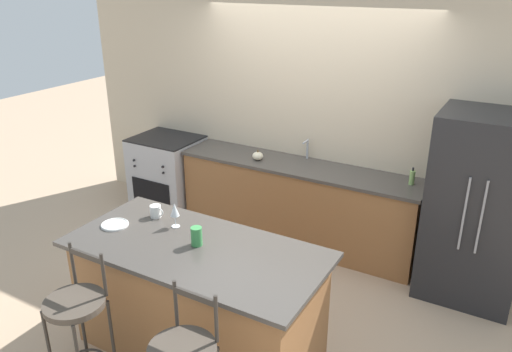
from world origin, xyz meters
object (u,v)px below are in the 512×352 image
bar_stool_near (78,318)px  pumpkin_decoration (258,156)px  refrigerator (477,208)px  dinner_plate (115,224)px  oven_range (168,174)px  wine_glass (175,210)px  tumbler_cup (197,236)px  coffee_mug (156,211)px  soap_bottle (412,177)px

bar_stool_near → pumpkin_decoration: (-0.08, 2.63, 0.32)m
refrigerator → dinner_plate: bearing=-141.8°
oven_range → dinner_plate: dinner_plate is taller
dinner_plate → pumpkin_decoration: bearing=83.5°
pumpkin_decoration → wine_glass: bearing=-82.9°
oven_range → pumpkin_decoration: 1.39m
refrigerator → dinner_plate: refrigerator is taller
tumbler_cup → refrigerator: bearing=47.4°
wine_glass → tumbler_cup: size_ratio=1.41×
refrigerator → wine_glass: (-2.03, -1.71, 0.21)m
coffee_mug → soap_bottle: (1.65, 1.79, -0.00)m
dinner_plate → wine_glass: size_ratio=1.07×
coffee_mug → tumbler_cup: tumbler_cup is taller
coffee_mug → pumpkin_decoration: (0.03, 1.64, -0.03)m
refrigerator → pumpkin_decoration: size_ratio=14.84×
wine_glass → soap_bottle: bearing=52.6°
tumbler_cup → pumpkin_decoration: tumbler_cup is taller
wine_glass → coffee_mug: size_ratio=1.64×
bar_stool_near → tumbler_cup: (0.44, 0.78, 0.37)m
dinner_plate → bar_stool_near: bearing=-66.6°
bar_stool_near → tumbler_cup: 0.97m
tumbler_cup → pumpkin_decoration: (-0.53, 1.85, -0.05)m
oven_range → pumpkin_decoration: bearing=-1.6°
refrigerator → soap_bottle: refrigerator is taller
refrigerator → soap_bottle: 0.64m
dinner_plate → coffee_mug: 0.34m
tumbler_cup → oven_range: bearing=134.2°
coffee_mug → tumbler_cup: 0.60m
oven_range → pumpkin_decoration: (1.30, -0.04, 0.48)m
wine_glass → coffee_mug: 0.27m
refrigerator → coffee_mug: size_ratio=13.92×
refrigerator → soap_bottle: size_ratio=9.98×
dinner_plate → soap_bottle: soap_bottle is taller
dinner_plate → refrigerator: bearing=38.2°
coffee_mug → tumbler_cup: bearing=-20.2°
refrigerator → tumbler_cup: size_ratio=11.98×
refrigerator → wine_glass: bearing=-139.9°
refrigerator → dinner_plate: (-2.46, -1.93, 0.08)m
coffee_mug → bar_stool_near: bearing=-83.1°
pumpkin_decoration → dinner_plate: bearing=-96.5°
oven_range → refrigerator: bearing=-0.5°
refrigerator → pumpkin_decoration: bearing=-179.8°
refrigerator → dinner_plate: size_ratio=7.93×
coffee_mug → pumpkin_decoration: coffee_mug is taller
refrigerator → tumbler_cup: bearing=-132.6°
bar_stool_near → dinner_plate: 0.83m
pumpkin_decoration → oven_range: bearing=178.4°
refrigerator → coffee_mug: refrigerator is taller
bar_stool_near → soap_bottle: 3.19m
tumbler_cup → soap_bottle: size_ratio=0.83×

